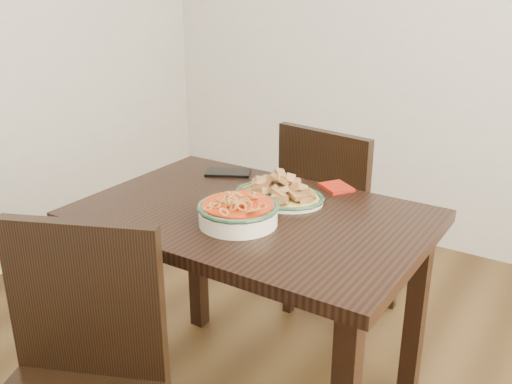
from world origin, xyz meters
The scene contains 8 objects.
wall_back centered at (0.00, 1.75, 1.30)m, with size 3.50×0.10×2.60m, color beige.
dining_table centered at (-0.13, 0.11, 0.64)m, with size 1.09×0.73×0.75m.
chair_far centered at (-0.14, 0.77, 0.50)m, with size 0.48×0.48×0.89m.
chair_near centered at (-0.24, -0.55, 0.50)m, with size 0.55×0.55×0.89m.
fish_plate centered at (-0.12, 0.25, 0.79)m, with size 0.31×0.24×0.11m.
noodle_bowl centered at (-0.12, 0.01, 0.79)m, with size 0.25×0.25×0.08m.
smartphone centered at (-0.41, 0.37, 0.76)m, with size 0.17×0.09×0.01m, color black.
napkin centered at (0.00, 0.44, 0.76)m, with size 0.11×0.09×0.01m, color #9B1A0B.
Camera 1 is at (0.78, -1.29, 1.45)m, focal length 40.00 mm.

